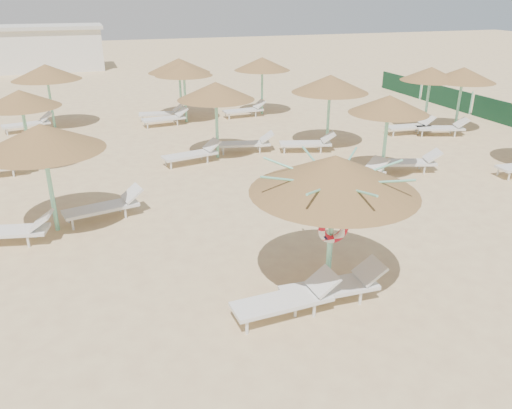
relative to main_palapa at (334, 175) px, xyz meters
name	(u,v)px	position (x,y,z in m)	size (l,w,h in m)	color
ground	(316,298)	(-0.34, -0.20, -2.45)	(120.00, 120.00, 0.00)	#DDC286
main_palapa	(334,175)	(0.00, 0.00, 0.00)	(3.14, 3.14, 2.81)	#7FDDB7
lounger_main_a	(289,298)	(-1.06, -0.52, -2.10)	(2.03, 0.71, 0.73)	silver
lounger_main_b	(336,285)	(-0.03, -0.41, -2.10)	(2.03, 0.66, 0.73)	silver
palapa_field	(249,84)	(1.86, 10.54, -0.14)	(20.51, 14.21, 2.72)	#7FDDB7
service_hut	(46,48)	(-6.34, 34.80, -0.80)	(8.40, 4.40, 3.25)	silver
windbreak_fence	(504,113)	(13.66, 9.75, -1.95)	(0.08, 19.84, 1.10)	#184A2C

